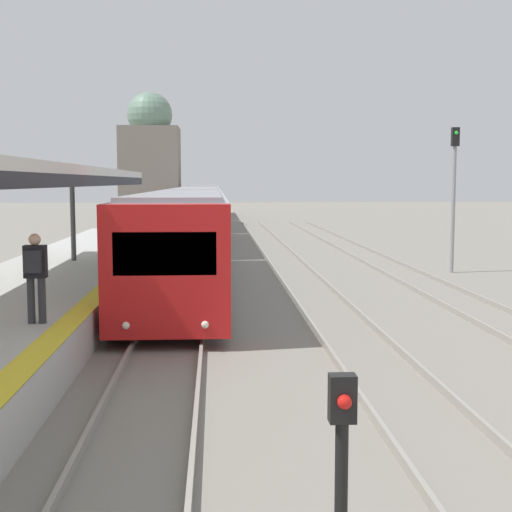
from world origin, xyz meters
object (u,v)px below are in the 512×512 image
Objects in this scene: person_on_platform at (35,271)px; train_near at (200,208)px; signal_post_near at (341,478)px; signal_mast_far at (454,183)px.

train_near is (2.28, 33.95, -0.11)m from person_on_platform.
person_on_platform is 0.81× the size of signal_post_near.
signal_mast_far reaches higher than person_on_platform.
person_on_platform is 34.03m from train_near.
signal_mast_far is (10.05, -20.50, 1.69)m from train_near.
signal_mast_far is at bearing 47.49° from person_on_platform.
person_on_platform is 18.31m from signal_mast_far.
signal_post_near is at bearing -62.28° from person_on_platform.
person_on_platform is at bearing 117.72° from signal_post_near.
train_near is at bearing 92.66° from signal_post_near.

